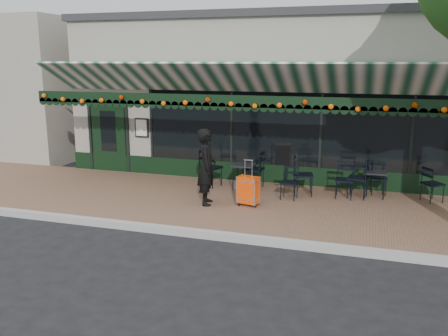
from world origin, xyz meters
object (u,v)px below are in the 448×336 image
(cafe_table_b, at_px, (244,167))
(chair_a_right, at_px, (379,179))
(chair_a_front, at_px, (344,180))
(chair_a_left, at_px, (358,179))
(chair_b_left, at_px, (254,170))
(chair_solo, at_px, (211,168))
(woman, at_px, (207,167))
(cafe_table_a, at_px, (375,174))
(chair_a_extra, at_px, (433,184))
(chair_b_front, at_px, (289,183))
(suitcase, at_px, (248,190))
(chair_b_right, at_px, (303,175))

(cafe_table_b, xyz_separation_m, chair_a_right, (3.33, 0.49, -0.19))
(cafe_table_b, relative_size, chair_a_front, 0.75)
(chair_a_left, height_order, chair_b_left, chair_b_left)
(chair_b_left, relative_size, chair_solo, 0.99)
(woman, relative_size, cafe_table_b, 2.71)
(cafe_table_b, relative_size, chair_a_left, 0.69)
(cafe_table_a, xyz_separation_m, chair_a_front, (-0.70, -0.33, -0.13))
(chair_a_extra, xyz_separation_m, chair_solo, (-5.42, -0.19, 0.07))
(cafe_table_b, distance_m, chair_solo, 0.90)
(woman, height_order, chair_a_front, woman)
(woman, relative_size, chair_a_left, 1.86)
(cafe_table_b, bearing_deg, chair_a_right, 8.31)
(cafe_table_a, height_order, chair_b_left, chair_b_left)
(chair_a_front, relative_size, chair_solo, 0.88)
(chair_a_extra, bearing_deg, cafe_table_a, 54.17)
(chair_a_left, bearing_deg, cafe_table_a, 124.66)
(cafe_table_a, xyz_separation_m, cafe_table_b, (-3.23, -0.24, 0.02))
(cafe_table_a, relative_size, chair_b_front, 0.79)
(chair_a_front, bearing_deg, chair_a_right, 36.06)
(suitcase, bearing_deg, chair_a_right, 46.14)
(chair_a_left, distance_m, chair_b_left, 2.62)
(cafe_table_a, distance_m, chair_a_extra, 1.30)
(chair_a_right, bearing_deg, chair_b_front, 113.28)
(cafe_table_a, relative_size, chair_a_left, 0.67)
(suitcase, height_order, chair_solo, suitcase)
(woman, height_order, chair_b_front, woman)
(woman, bearing_deg, chair_solo, 0.37)
(cafe_table_b, height_order, chair_solo, chair_solo)
(chair_a_left, height_order, chair_a_right, chair_a_left)
(chair_b_front, bearing_deg, chair_a_right, 30.79)
(cafe_table_a, bearing_deg, chair_a_right, 69.14)
(chair_b_left, bearing_deg, woman, -16.70)
(chair_b_left, bearing_deg, chair_solo, -76.17)
(woman, height_order, chair_a_extra, woman)
(suitcase, bearing_deg, cafe_table_a, 43.30)
(chair_a_extra, bearing_deg, chair_a_right, 42.35)
(suitcase, xyz_separation_m, chair_b_left, (-0.25, 1.53, 0.13))
(woman, height_order, cafe_table_b, woman)
(cafe_table_a, bearing_deg, suitcase, -149.88)
(chair_a_right, bearing_deg, woman, 114.03)
(suitcase, bearing_deg, chair_b_right, 62.68)
(cafe_table_b, height_order, chair_a_left, chair_a_left)
(woman, distance_m, chair_a_front, 3.36)
(cafe_table_a, bearing_deg, chair_a_left, -153.45)
(chair_a_front, distance_m, chair_b_right, 0.99)
(cafe_table_a, height_order, chair_a_extra, chair_a_extra)
(chair_a_front, relative_size, chair_a_extra, 1.03)
(woman, height_order, suitcase, woman)
(chair_a_right, height_order, chair_b_front, chair_b_front)
(chair_b_right, bearing_deg, chair_b_left, 66.86)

